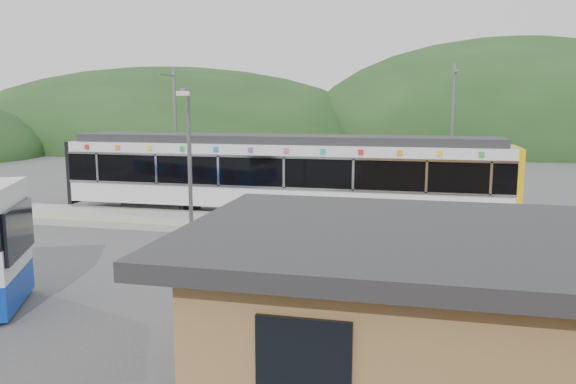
# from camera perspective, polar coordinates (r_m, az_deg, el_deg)

# --- Properties ---
(ground) EXTENTS (120.00, 120.00, 0.00)m
(ground) POSITION_cam_1_polar(r_m,az_deg,el_deg) (20.36, -2.99, -5.79)
(ground) COLOR #4C4C4F
(ground) RESTS_ON ground
(hills) EXTENTS (146.00, 149.00, 26.00)m
(hills) POSITION_cam_1_polar(r_m,az_deg,el_deg) (24.75, 14.47, -3.40)
(hills) COLOR #1E3D19
(hills) RESTS_ON ground
(platform) EXTENTS (26.00, 3.20, 0.30)m
(platform) POSITION_cam_1_polar(r_m,az_deg,el_deg) (23.42, -0.75, -3.43)
(platform) COLOR #9E9E99
(platform) RESTS_ON ground
(yellow_line) EXTENTS (26.00, 0.10, 0.01)m
(yellow_line) POSITION_cam_1_polar(r_m,az_deg,el_deg) (22.16, -1.56, -3.75)
(yellow_line) COLOR yellow
(yellow_line) RESTS_ON platform
(train) EXTENTS (20.44, 3.01, 3.74)m
(train) POSITION_cam_1_polar(r_m,az_deg,el_deg) (25.83, -0.69, 2.04)
(train) COLOR black
(train) RESTS_ON ground
(catenary_mast_west) EXTENTS (0.18, 1.80, 7.00)m
(catenary_mast_west) POSITION_cam_1_polar(r_m,az_deg,el_deg) (30.21, -11.38, 5.89)
(catenary_mast_west) COLOR slate
(catenary_mast_west) RESTS_ON ground
(catenary_mast_east) EXTENTS (0.18, 1.80, 7.00)m
(catenary_mast_east) POSITION_cam_1_polar(r_m,az_deg,el_deg) (27.55, 16.32, 5.43)
(catenary_mast_east) COLOR slate
(catenary_mast_east) RESTS_ON ground
(station_shelter) EXTENTS (9.20, 6.20, 3.00)m
(station_shelter) POSITION_cam_1_polar(r_m,az_deg,el_deg) (10.55, 15.35, -11.46)
(station_shelter) COLOR #997243
(station_shelter) RESTS_ON ground
(lamp_post) EXTENTS (0.38, 1.03, 5.62)m
(lamp_post) POSITION_cam_1_polar(r_m,az_deg,el_deg) (16.35, -10.11, 2.46)
(lamp_post) COLOR slate
(lamp_post) RESTS_ON ground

